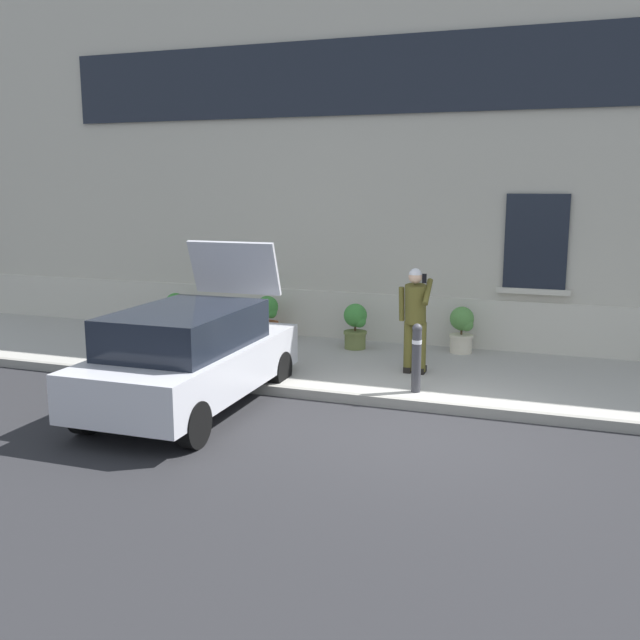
{
  "coord_description": "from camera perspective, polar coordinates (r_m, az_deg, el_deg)",
  "views": [
    {
      "loc": [
        1.91,
        -8.96,
        3.24
      ],
      "look_at": [
        -1.87,
        1.6,
        1.1
      ],
      "focal_mm": 40.46,
      "sensor_mm": 36.0,
      "label": 1
    }
  ],
  "objects": [
    {
      "name": "person_on_phone",
      "position": [
        11.77,
        7.54,
        0.49
      ],
      "size": [
        0.51,
        0.48,
        1.75
      ],
      "rotation": [
        0.0,
        0.0,
        0.26
      ],
      "color": "#514C1E",
      "rests_on": "sidewalk"
    },
    {
      "name": "bollard_near_person",
      "position": [
        10.83,
        7.64,
        -2.78
      ],
      "size": [
        0.15,
        0.15,
        1.04
      ],
      "color": "#333338",
      "rests_on": "sidewalk"
    },
    {
      "name": "building_facade",
      "position": [
        14.38,
        12.39,
        12.5
      ],
      "size": [
        24.0,
        1.52,
        7.5
      ],
      "color": "#B2AD9E",
      "rests_on": "ground"
    },
    {
      "name": "bollard_far_left",
      "position": [
        12.18,
        -10.17,
        -1.34
      ],
      "size": [
        0.15,
        0.15,
        1.04
      ],
      "color": "#333338",
      "rests_on": "sidewalk"
    },
    {
      "name": "planter_charcoal",
      "position": [
        15.17,
        -11.3,
        0.59
      ],
      "size": [
        0.44,
        0.44,
        0.86
      ],
      "color": "#2D2D30",
      "rests_on": "sidewalk"
    },
    {
      "name": "curb_edge",
      "position": [
        10.56,
        8.42,
        -6.75
      ],
      "size": [
        24.0,
        0.12,
        0.15
      ],
      "primitive_type": "cube",
      "color": "gray",
      "rests_on": "ground"
    },
    {
      "name": "planter_olive",
      "position": [
        13.59,
        2.83,
        -0.39
      ],
      "size": [
        0.44,
        0.44,
        0.86
      ],
      "color": "#606B38",
      "rests_on": "sidewalk"
    },
    {
      "name": "planter_cream",
      "position": [
        13.5,
        11.16,
        -0.66
      ],
      "size": [
        0.44,
        0.44,
        0.86
      ],
      "color": "beige",
      "rests_on": "sidewalk"
    },
    {
      "name": "ground_plane",
      "position": [
        9.71,
        7.29,
        -8.77
      ],
      "size": [
        80.0,
        80.0,
        0.0
      ],
      "primitive_type": "plane",
      "color": "#232326"
    },
    {
      "name": "hatchback_car_silver",
      "position": [
        10.52,
        -10.19,
        -2.78
      ],
      "size": [
        1.82,
        4.08,
        2.34
      ],
      "color": "#B7B7BF",
      "rests_on": "ground"
    },
    {
      "name": "planter_terracotta",
      "position": [
        14.54,
        -4.15,
        0.33
      ],
      "size": [
        0.44,
        0.44,
        0.86
      ],
      "color": "#B25B38",
      "rests_on": "sidewalk"
    },
    {
      "name": "sidewalk",
      "position": [
        12.32,
        10.14,
        -4.25
      ],
      "size": [
        24.0,
        3.6,
        0.15
      ],
      "primitive_type": "cube",
      "color": "#99968E",
      "rests_on": "ground"
    }
  ]
}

